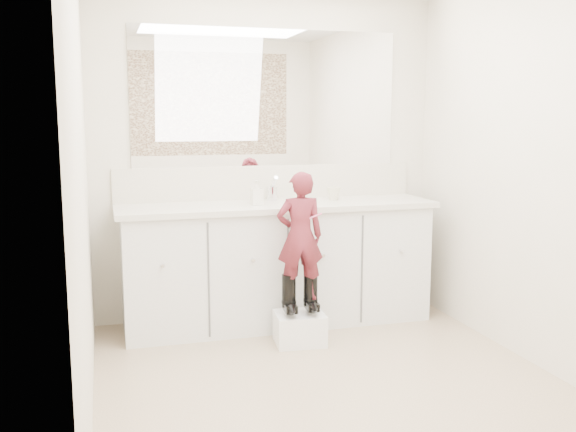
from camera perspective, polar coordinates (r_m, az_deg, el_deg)
name	(u,v)px	position (r m, az deg, el deg)	size (l,w,h in m)	color
floor	(335,388)	(3.72, 4.23, -15.05)	(3.00, 3.00, 0.00)	#8E765D
wall_back	(267,157)	(4.84, -1.84, 5.23)	(2.60, 2.60, 0.00)	beige
wall_front	(510,216)	(2.09, 19.10, -0.01)	(2.60, 2.60, 0.00)	beige
wall_left	(81,181)	(3.20, -17.94, 2.95)	(3.00, 3.00, 0.00)	beige
wall_right	(546,169)	(4.06, 21.93, 3.90)	(3.00, 3.00, 0.00)	beige
vanity_cabinet	(277,266)	(4.69, -0.95, -4.46)	(2.20, 0.55, 0.85)	silver
countertop	(278,206)	(4.60, -0.92, 0.90)	(2.28, 0.58, 0.04)	beige
backsplash	(268,182)	(4.84, -1.78, 3.03)	(2.28, 0.03, 0.25)	beige
mirror	(268,98)	(4.82, -1.83, 10.44)	(2.00, 0.02, 1.00)	white
dot_panel	(516,67)	(2.08, 19.58, 12.37)	(2.00, 0.01, 1.20)	#472819
faucet	(272,194)	(4.75, -1.45, 2.00)	(0.08, 0.08, 0.10)	silver
cup	(334,193)	(4.79, 4.09, 2.03)	(0.10, 0.10, 0.10)	beige
soap_bottle	(257,193)	(4.51, -2.81, 2.09)	(0.08, 0.08, 0.17)	white
step_stool	(300,328)	(4.35, 1.04, -9.95)	(0.32, 0.27, 0.21)	white
boot_left	(289,295)	(4.26, 0.08, -7.00)	(0.10, 0.18, 0.27)	black
boot_right	(310,293)	(4.30, 2.01, -6.84)	(0.10, 0.18, 0.27)	black
toddler	(300,236)	(4.19, 1.07, -1.80)	(0.31, 0.20, 0.85)	#9F3141
toothbrush	(312,217)	(4.16, 2.13, -0.12)	(0.01, 0.01, 0.14)	#EB5B8F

